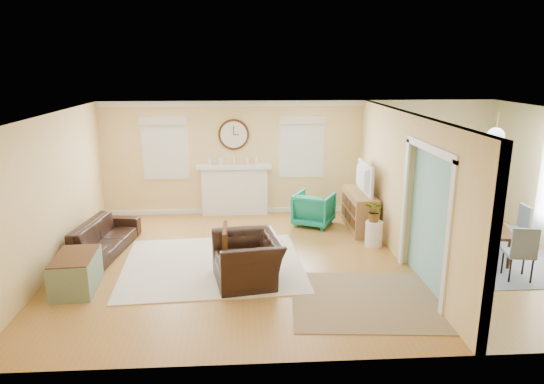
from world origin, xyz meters
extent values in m
plane|color=#A47031|center=(0.00, 0.00, 0.00)|extent=(9.00, 9.00, 0.00)
cube|color=#E5BE70|center=(0.00, 3.00, 1.30)|extent=(9.00, 0.02, 2.60)
cube|color=#E5BE70|center=(0.00, -3.00, 1.30)|extent=(9.00, 0.02, 2.60)
cube|color=#E5BE70|center=(-4.50, 0.00, 1.30)|extent=(0.02, 6.00, 2.60)
cube|color=white|center=(0.00, 0.00, 2.60)|extent=(9.00, 6.00, 0.02)
cube|color=#E5BE70|center=(1.50, 1.40, 1.30)|extent=(0.12, 3.20, 2.60)
cube|color=#E5BE70|center=(1.50, -2.50, 1.30)|extent=(0.12, 1.00, 2.60)
cube|color=#E5BE70|center=(1.50, -1.10, 2.40)|extent=(0.12, 1.80, 0.40)
cube|color=white|center=(1.43, -0.20, 1.10)|extent=(0.04, 0.12, 2.20)
cube|color=white|center=(1.43, -2.00, 1.10)|extent=(0.04, 0.12, 2.20)
cube|color=white|center=(1.43, -1.10, 2.20)|extent=(0.04, 1.92, 0.12)
cube|color=#69B7B5|center=(1.57, 0.00, 1.30)|extent=(0.02, 6.00, 2.60)
cube|color=white|center=(-1.50, 2.88, 0.55)|extent=(1.50, 0.24, 1.10)
cube|color=white|center=(-1.50, 2.85, 1.13)|extent=(1.70, 0.30, 0.08)
cube|color=black|center=(-1.50, 2.98, 0.50)|extent=(0.85, 0.02, 0.75)
cube|color=gold|center=(-1.50, 2.87, 0.42)|extent=(0.85, 0.02, 0.62)
cylinder|color=#492511|center=(-1.50, 2.97, 1.85)|extent=(0.70, 0.06, 0.70)
cylinder|color=silver|center=(-1.50, 2.94, 1.85)|extent=(0.60, 0.01, 0.60)
cube|color=black|center=(-1.50, 2.93, 1.95)|extent=(0.02, 0.01, 0.20)
cube|color=black|center=(-1.44, 2.93, 1.85)|extent=(0.12, 0.01, 0.02)
cube|color=white|center=(-3.05, 2.98, 1.55)|extent=(0.90, 0.03, 1.30)
cube|color=white|center=(-3.05, 2.95, 1.55)|extent=(1.00, 0.04, 1.40)
cube|color=beige|center=(-3.05, 2.91, 2.18)|extent=(1.05, 0.10, 0.18)
cube|color=white|center=(0.05, 2.98, 1.55)|extent=(0.90, 0.03, 1.30)
cube|color=white|center=(0.05, 2.95, 1.55)|extent=(1.00, 0.04, 1.40)
cube|color=beige|center=(0.05, 2.91, 2.18)|extent=(1.05, 0.10, 0.18)
cylinder|color=gold|center=(3.00, 0.00, 2.45)|extent=(0.02, 0.02, 0.30)
sphere|color=white|center=(3.00, 0.00, 2.20)|extent=(0.30, 0.30, 0.30)
cube|color=beige|center=(-1.85, -0.07, 0.01)|extent=(3.23, 2.84, 0.02)
cube|color=#947656|center=(0.55, -1.54, 0.01)|extent=(2.48, 2.09, 0.01)
cube|color=slate|center=(3.02, 0.23, 0.01)|extent=(2.55, 3.18, 0.01)
imported|color=black|center=(-3.91, 0.73, 0.28)|extent=(1.00, 2.00, 0.56)
imported|color=black|center=(-1.26, -0.76, 0.37)|extent=(1.19, 1.31, 0.75)
imported|color=#047A5E|center=(0.21, 1.98, 0.36)|extent=(1.04, 1.05, 0.72)
cube|color=gray|center=(-3.91, -0.89, 0.27)|extent=(0.66, 1.02, 0.54)
cube|color=#492511|center=(-3.91, -0.89, 0.55)|extent=(0.63, 0.97, 0.02)
cube|color=olive|center=(1.13, 1.67, 0.40)|extent=(0.47, 1.41, 0.80)
cube|color=#492511|center=(0.89, 1.25, 0.55)|extent=(0.01, 0.38, 0.22)
cube|color=#492511|center=(0.89, 1.25, 0.28)|extent=(0.01, 0.38, 0.22)
cube|color=#492511|center=(0.89, 1.67, 0.55)|extent=(0.01, 0.38, 0.22)
cube|color=#492511|center=(0.89, 1.67, 0.28)|extent=(0.01, 0.38, 0.22)
cube|color=#492511|center=(0.89, 2.09, 0.55)|extent=(0.01, 0.38, 0.22)
cube|color=#492511|center=(0.89, 2.09, 0.28)|extent=(0.01, 0.38, 0.22)
imported|color=black|center=(1.11, 1.67, 1.12)|extent=(0.15, 1.10, 0.63)
cylinder|color=white|center=(1.18, 0.67, 0.24)|extent=(0.33, 0.33, 0.49)
imported|color=#337F33|center=(1.18, 0.67, 0.69)|extent=(0.46, 0.48, 0.41)
imported|color=#492511|center=(3.02, 0.23, 0.29)|extent=(1.29, 1.82, 0.58)
cube|color=slate|center=(3.07, 1.43, 0.46)|extent=(0.44, 0.44, 0.05)
cube|color=slate|center=(3.07, 1.43, 0.71)|extent=(0.43, 0.06, 0.51)
cylinder|color=black|center=(3.24, 1.61, 0.21)|extent=(0.03, 0.03, 0.43)
cylinder|color=black|center=(3.24, 1.26, 0.21)|extent=(0.03, 0.03, 0.43)
cylinder|color=black|center=(2.89, 1.60, 0.21)|extent=(0.03, 0.03, 0.43)
cylinder|color=black|center=(2.90, 1.25, 0.21)|extent=(0.03, 0.03, 0.43)
cube|color=slate|center=(3.10, -0.95, 0.44)|extent=(0.47, 0.47, 0.05)
cube|color=slate|center=(3.10, -0.95, 0.68)|extent=(0.41, 0.11, 0.49)
cylinder|color=black|center=(2.91, -1.08, 0.20)|extent=(0.03, 0.03, 0.41)
cylinder|color=black|center=(2.96, -0.76, 0.20)|extent=(0.03, 0.03, 0.41)
cylinder|color=black|center=(3.24, -1.14, 0.20)|extent=(0.03, 0.03, 0.41)
cylinder|color=black|center=(3.29, -0.81, 0.20)|extent=(0.03, 0.03, 0.41)
cube|color=white|center=(2.40, 0.25, 0.49)|extent=(0.52, 0.52, 0.05)
cube|color=white|center=(2.40, 0.25, 0.75)|extent=(0.13, 0.45, 0.54)
cylinder|color=black|center=(2.19, 0.40, 0.23)|extent=(0.03, 0.03, 0.45)
cylinder|color=black|center=(2.55, 0.46, 0.23)|extent=(0.03, 0.03, 0.45)
cylinder|color=black|center=(2.25, 0.04, 0.23)|extent=(0.03, 0.03, 0.45)
cylinder|color=black|center=(2.61, 0.10, 0.23)|extent=(0.03, 0.03, 0.45)
cube|color=slate|center=(3.69, 0.22, 0.42)|extent=(0.40, 0.40, 0.05)
cube|color=slate|center=(3.69, 0.22, 0.65)|extent=(0.06, 0.39, 0.47)
cylinder|color=black|center=(3.84, 0.06, 0.20)|extent=(0.03, 0.03, 0.39)
cylinder|color=black|center=(3.53, 0.07, 0.20)|extent=(0.03, 0.03, 0.39)
cylinder|color=black|center=(3.85, 0.38, 0.20)|extent=(0.03, 0.03, 0.39)
cylinder|color=black|center=(3.53, 0.39, 0.20)|extent=(0.03, 0.03, 0.39)
camera|label=1|loc=(-1.31, -7.96, 3.39)|focal=32.00mm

